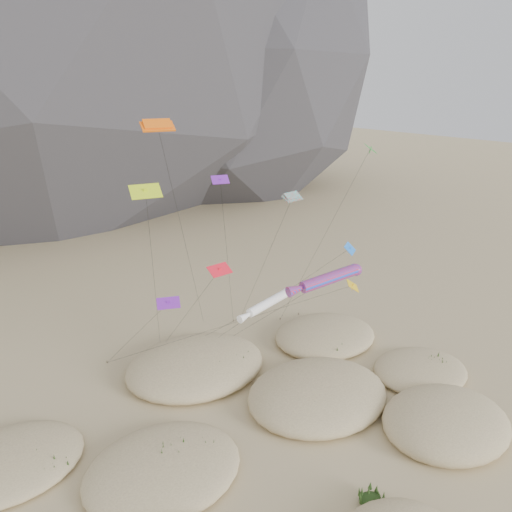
# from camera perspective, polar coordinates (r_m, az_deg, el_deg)

# --- Properties ---
(ground) EXTENTS (500.00, 500.00, 0.00)m
(ground) POSITION_cam_1_polar(r_m,az_deg,el_deg) (48.32, 7.62, -20.91)
(ground) COLOR #CCB789
(ground) RESTS_ON ground
(dunes) EXTENTS (52.32, 39.97, 3.74)m
(dunes) POSITION_cam_1_polar(r_m,az_deg,el_deg) (50.79, 2.39, -17.46)
(dunes) COLOR #CCB789
(dunes) RESTS_ON ground
(dune_grass) EXTENTS (43.54, 27.20, 1.53)m
(dune_grass) POSITION_cam_1_polar(r_m,az_deg,el_deg) (50.86, 3.36, -17.20)
(dune_grass) COLOR black
(dune_grass) RESTS_ON ground
(kite_stakes) EXTENTS (26.74, 4.65, 0.30)m
(kite_stakes) POSITION_cam_1_polar(r_m,az_deg,el_deg) (65.39, -4.96, -9.05)
(kite_stakes) COLOR #3F2D1E
(kite_stakes) RESTS_ON ground
(rainbow_tube_kite) EXTENTS (8.88, 15.83, 13.71)m
(rainbow_tube_kite) POSITION_cam_1_polar(r_m,az_deg,el_deg) (49.63, 8.16, -2.63)
(rainbow_tube_kite) COLOR red
(rainbow_tube_kite) RESTS_ON ground
(white_tube_kite) EXTENTS (7.32, 15.03, 10.90)m
(white_tube_kite) POSITION_cam_1_polar(r_m,az_deg,el_deg) (49.88, 1.20, -5.51)
(white_tube_kite) COLOR white
(white_tube_kite) RESTS_ON ground
(orange_parafoil) EXTENTS (13.25, 16.23, 28.20)m
(orange_parafoil) POSITION_cam_1_polar(r_m,az_deg,el_deg) (43.68, -11.08, 14.02)
(orange_parafoil) COLOR #E65B0C
(orange_parafoil) RESTS_ON ground
(multi_parafoil) EXTENTS (4.81, 16.22, 21.19)m
(multi_parafoil) POSITION_cam_1_polar(r_m,az_deg,el_deg) (48.11, 4.05, 6.46)
(multi_parafoil) COLOR red
(multi_parafoil) RESTS_ON ground
(delta_kites) EXTENTS (28.53, 18.52, 24.73)m
(delta_kites) POSITION_cam_1_polar(r_m,az_deg,el_deg) (48.51, 1.26, 1.94)
(delta_kites) COLOR purple
(delta_kites) RESTS_ON ground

